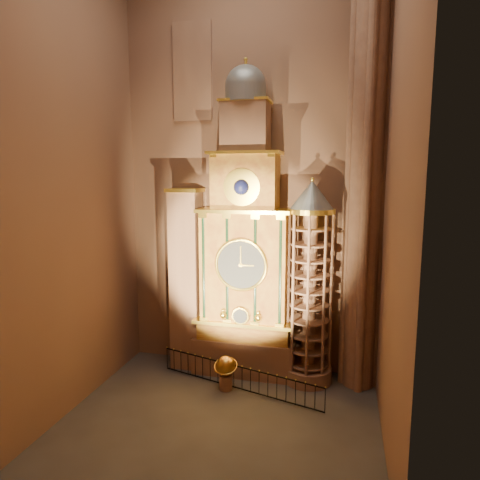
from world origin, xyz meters
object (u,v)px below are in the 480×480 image
(celestial_globe, at_px, (226,370))
(astronomical_clock, at_px, (245,254))
(portrait_tower, at_px, (187,279))
(iron_railing, at_px, (238,378))
(stair_turret, at_px, (310,285))

(celestial_globe, bearing_deg, astronomical_clock, 77.33)
(portrait_tower, xyz_separation_m, celestial_globe, (2.90, -2.24, -4.09))
(celestial_globe, relative_size, iron_railing, 0.20)
(astronomical_clock, distance_m, stair_turret, 3.78)
(celestial_globe, xyz_separation_m, iron_railing, (0.62, 0.07, -0.38))
(iron_railing, bearing_deg, portrait_tower, 148.39)
(celestial_globe, bearing_deg, portrait_tower, 142.36)
(astronomical_clock, xyz_separation_m, iron_railing, (0.13, -2.15, -6.00))
(portrait_tower, xyz_separation_m, iron_railing, (3.53, -2.17, -4.47))
(celestial_globe, height_order, iron_railing, celestial_globe)
(portrait_tower, height_order, stair_turret, stair_turret)
(astronomical_clock, height_order, stair_turret, astronomical_clock)
(portrait_tower, distance_m, stair_turret, 6.91)
(portrait_tower, distance_m, celestial_globe, 5.49)
(stair_turret, distance_m, iron_railing, 6.00)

